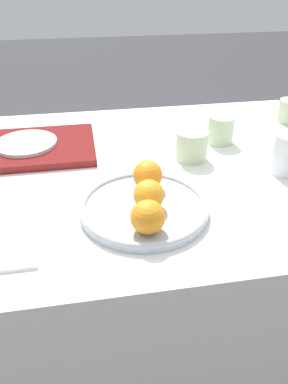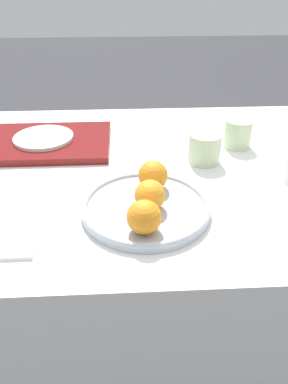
{
  "view_description": "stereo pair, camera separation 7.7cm",
  "coord_description": "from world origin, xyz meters",
  "px_view_note": "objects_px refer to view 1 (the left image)",
  "views": [
    {
      "loc": [
        -0.07,
        -0.84,
        1.18
      ],
      "look_at": [
        0.04,
        -0.2,
        0.77
      ],
      "focal_mm": 35.0,
      "sensor_mm": 36.0,
      "label": 1
    },
    {
      "loc": [
        0.0,
        -0.85,
        1.18
      ],
      "look_at": [
        0.04,
        -0.2,
        0.77
      ],
      "focal_mm": 35.0,
      "sensor_mm": 36.0,
      "label": 2
    }
  ],
  "objects_px": {
    "orange_2": "(149,195)",
    "side_plate": "(26,143)",
    "orange_1": "(148,217)",
    "fruit_platter": "(144,207)",
    "cup_1": "(221,130)",
    "orange_0": "(148,175)",
    "water_glass": "(286,154)",
    "napkin": "(8,246)",
    "serving_tray": "(27,148)",
    "cup_0": "(192,145)"
  },
  "relations": [
    {
      "from": "orange_2",
      "to": "side_plate",
      "type": "xyz_separation_m",
      "value": [
        -0.28,
        0.35,
        -0.02
      ]
    },
    {
      "from": "orange_2",
      "to": "orange_1",
      "type": "bearing_deg",
      "value": -101.96
    },
    {
      "from": "fruit_platter",
      "to": "orange_2",
      "type": "xyz_separation_m",
      "value": [
        0.01,
        -0.01,
        0.04
      ]
    },
    {
      "from": "side_plate",
      "to": "cup_1",
      "type": "relative_size",
      "value": 2.13
    },
    {
      "from": "orange_0",
      "to": "fruit_platter",
      "type": "bearing_deg",
      "value": -106.19
    },
    {
      "from": "water_glass",
      "to": "napkin",
      "type": "xyz_separation_m",
      "value": [
        -0.64,
        -0.18,
        -0.05
      ]
    },
    {
      "from": "orange_2",
      "to": "orange_0",
      "type": "bearing_deg",
      "value": 81.44
    },
    {
      "from": "fruit_platter",
      "to": "side_plate",
      "type": "relative_size",
      "value": 1.64
    },
    {
      "from": "water_glass",
      "to": "side_plate",
      "type": "bearing_deg",
      "value": 160.12
    },
    {
      "from": "serving_tray",
      "to": "orange_1",
      "type": "bearing_deg",
      "value": -58.5
    },
    {
      "from": "water_glass",
      "to": "side_plate",
      "type": "distance_m",
      "value": 0.69
    },
    {
      "from": "cup_0",
      "to": "cup_1",
      "type": "xyz_separation_m",
      "value": [
        0.11,
        0.09,
        0.0
      ]
    },
    {
      "from": "orange_1",
      "to": "napkin",
      "type": "bearing_deg",
      "value": 176.6
    },
    {
      "from": "side_plate",
      "to": "cup_0",
      "type": "bearing_deg",
      "value": -15.43
    },
    {
      "from": "orange_0",
      "to": "serving_tray",
      "type": "bearing_deg",
      "value": 136.81
    },
    {
      "from": "napkin",
      "to": "serving_tray",
      "type": "bearing_deg",
      "value": 90.21
    },
    {
      "from": "fruit_platter",
      "to": "cup_0",
      "type": "distance_m",
      "value": 0.28
    },
    {
      "from": "orange_0",
      "to": "orange_1",
      "type": "distance_m",
      "value": 0.16
    },
    {
      "from": "fruit_platter",
      "to": "orange_1",
      "type": "xyz_separation_m",
      "value": [
        -0.01,
        -0.09,
        0.04
      ]
    },
    {
      "from": "serving_tray",
      "to": "side_plate",
      "type": "height_order",
      "value": "side_plate"
    },
    {
      "from": "orange_0",
      "to": "cup_1",
      "type": "bearing_deg",
      "value": 42.97
    },
    {
      "from": "napkin",
      "to": "orange_0",
      "type": "bearing_deg",
      "value": 25.84
    },
    {
      "from": "water_glass",
      "to": "side_plate",
      "type": "height_order",
      "value": "water_glass"
    },
    {
      "from": "orange_0",
      "to": "napkin",
      "type": "xyz_separation_m",
      "value": [
        -0.29,
        -0.14,
        -0.05
      ]
    },
    {
      "from": "cup_1",
      "to": "napkin",
      "type": "distance_m",
      "value": 0.67
    },
    {
      "from": "orange_1",
      "to": "water_glass",
      "type": "xyz_separation_m",
      "value": [
        0.38,
        0.2,
        0.0
      ]
    },
    {
      "from": "orange_1",
      "to": "cup_1",
      "type": "height_order",
      "value": "orange_1"
    },
    {
      "from": "fruit_platter",
      "to": "orange_0",
      "type": "height_order",
      "value": "orange_0"
    },
    {
      "from": "orange_1",
      "to": "orange_2",
      "type": "relative_size",
      "value": 1.04
    },
    {
      "from": "orange_1",
      "to": "cup_1",
      "type": "bearing_deg",
      "value": 54.17
    },
    {
      "from": "orange_0",
      "to": "orange_1",
      "type": "relative_size",
      "value": 1.0
    },
    {
      "from": "orange_1",
      "to": "side_plate",
      "type": "height_order",
      "value": "orange_1"
    },
    {
      "from": "fruit_platter",
      "to": "water_glass",
      "type": "xyz_separation_m",
      "value": [
        0.37,
        0.11,
        0.04
      ]
    },
    {
      "from": "napkin",
      "to": "orange_2",
      "type": "bearing_deg",
      "value": 12.47
    },
    {
      "from": "fruit_platter",
      "to": "serving_tray",
      "type": "height_order",
      "value": "fruit_platter"
    },
    {
      "from": "fruit_platter",
      "to": "orange_1",
      "type": "distance_m",
      "value": 0.09
    },
    {
      "from": "water_glass",
      "to": "cup_1",
      "type": "bearing_deg",
      "value": 115.73
    },
    {
      "from": "orange_1",
      "to": "napkin",
      "type": "distance_m",
      "value": 0.27
    },
    {
      "from": "orange_2",
      "to": "side_plate",
      "type": "distance_m",
      "value": 0.45
    },
    {
      "from": "orange_1",
      "to": "cup_0",
      "type": "bearing_deg",
      "value": 60.53
    },
    {
      "from": "water_glass",
      "to": "cup_1",
      "type": "xyz_separation_m",
      "value": [
        -0.1,
        0.2,
        -0.01
      ]
    },
    {
      "from": "serving_tray",
      "to": "orange_0",
      "type": "bearing_deg",
      "value": -43.19
    },
    {
      "from": "serving_tray",
      "to": "cup_1",
      "type": "height_order",
      "value": "cup_1"
    },
    {
      "from": "water_glass",
      "to": "orange_0",
      "type": "bearing_deg",
      "value": -173.51
    },
    {
      "from": "water_glass",
      "to": "napkin",
      "type": "bearing_deg",
      "value": -164.32
    },
    {
      "from": "water_glass",
      "to": "cup_1",
      "type": "distance_m",
      "value": 0.22
    },
    {
      "from": "serving_tray",
      "to": "cup_0",
      "type": "distance_m",
      "value": 0.45
    },
    {
      "from": "serving_tray",
      "to": "cup_0",
      "type": "xyz_separation_m",
      "value": [
        0.44,
        -0.12,
        0.03
      ]
    },
    {
      "from": "serving_tray",
      "to": "napkin",
      "type": "xyz_separation_m",
      "value": [
        0.0,
        -0.41,
        -0.01
      ]
    },
    {
      "from": "orange_1",
      "to": "napkin",
      "type": "relative_size",
      "value": 0.48
    }
  ]
}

